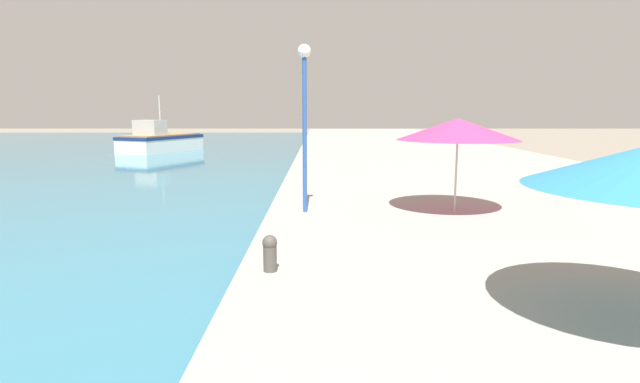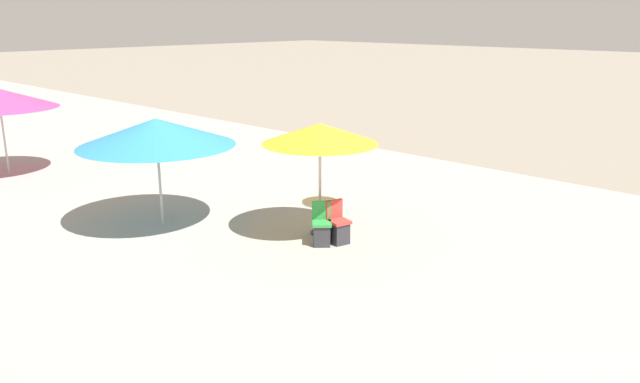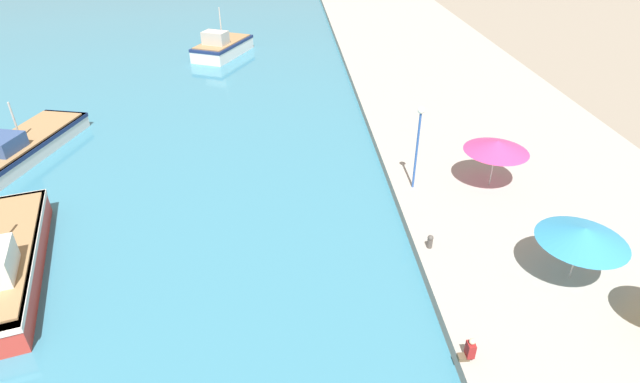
{
  "view_description": "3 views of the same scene",
  "coord_description": "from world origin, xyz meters",
  "px_view_note": "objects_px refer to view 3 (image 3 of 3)",
  "views": [
    {
      "loc": [
        1.48,
        5.39,
        3.39
      ],
      "look_at": [
        1.5,
        17.73,
        1.38
      ],
      "focal_mm": 28.0,
      "sensor_mm": 36.0,
      "label": 1
    },
    {
      "loc": [
        -1.54,
        -0.58,
        5.23
      ],
      "look_at": [
        7.81,
        8.36,
        1.58
      ],
      "focal_mm": 35.0,
      "sensor_mm": 36.0,
      "label": 2
    },
    {
      "loc": [
        -5.51,
        -3.4,
        14.29
      ],
      "look_at": [
        -4.0,
        18.0,
        1.18
      ],
      "focal_mm": 28.0,
      "sensor_mm": 36.0,
      "label": 3
    }
  ],
  "objects_px": {
    "fishing_boat_far": "(222,46)",
    "person_at_quay": "(469,350)",
    "fishing_boat_mid": "(21,145)",
    "lamppost": "(419,134)",
    "cafe_umbrella_striped": "(497,146)",
    "cafe_umbrella_white": "(583,235)",
    "mooring_bollard": "(430,241)"
  },
  "relations": [
    {
      "from": "fishing_boat_far",
      "to": "person_at_quay",
      "type": "relative_size",
      "value": 8.3
    },
    {
      "from": "fishing_boat_mid",
      "to": "fishing_boat_far",
      "type": "height_order",
      "value": "fishing_boat_far"
    },
    {
      "from": "lamppost",
      "to": "cafe_umbrella_striped",
      "type": "bearing_deg",
      "value": -0.56
    },
    {
      "from": "cafe_umbrella_white",
      "to": "person_at_quay",
      "type": "height_order",
      "value": "cafe_umbrella_white"
    },
    {
      "from": "cafe_umbrella_white",
      "to": "mooring_bollard",
      "type": "xyz_separation_m",
      "value": [
        -5.24,
        2.36,
        -1.81
      ]
    },
    {
      "from": "fishing_boat_mid",
      "to": "cafe_umbrella_striped",
      "type": "distance_m",
      "value": 28.01
    },
    {
      "from": "fishing_boat_mid",
      "to": "cafe_umbrella_striped",
      "type": "relative_size",
      "value": 2.97
    },
    {
      "from": "fishing_boat_mid",
      "to": "cafe_umbrella_white",
      "type": "xyz_separation_m",
      "value": [
        27.77,
        -13.96,
        2.02
      ]
    },
    {
      "from": "cafe_umbrella_white",
      "to": "lamppost",
      "type": "height_order",
      "value": "lamppost"
    },
    {
      "from": "fishing_boat_mid",
      "to": "fishing_boat_far",
      "type": "xyz_separation_m",
      "value": [
        10.3,
        20.91,
        0.21
      ]
    },
    {
      "from": "cafe_umbrella_striped",
      "to": "cafe_umbrella_white",
      "type": "bearing_deg",
      "value": -85.55
    },
    {
      "from": "fishing_boat_mid",
      "to": "cafe_umbrella_white",
      "type": "height_order",
      "value": "fishing_boat_mid"
    },
    {
      "from": "fishing_boat_mid",
      "to": "fishing_boat_far",
      "type": "bearing_deg",
      "value": 77.24
    },
    {
      "from": "fishing_boat_far",
      "to": "lamppost",
      "type": "relative_size",
      "value": 1.7
    },
    {
      "from": "fishing_boat_mid",
      "to": "lamppost",
      "type": "bearing_deg",
      "value": -1.98
    },
    {
      "from": "mooring_bollard",
      "to": "cafe_umbrella_striped",
      "type": "bearing_deg",
      "value": 48.17
    },
    {
      "from": "fishing_boat_mid",
      "to": "mooring_bollard",
      "type": "relative_size",
      "value": 15.19
    },
    {
      "from": "fishing_boat_far",
      "to": "cafe_umbrella_striped",
      "type": "xyz_separation_m",
      "value": [
        16.88,
        -27.31,
        1.94
      ]
    },
    {
      "from": "cafe_umbrella_striped",
      "to": "fishing_boat_far",
      "type": "bearing_deg",
      "value": 121.73
    },
    {
      "from": "fishing_boat_far",
      "to": "lamppost",
      "type": "distance_m",
      "value": 30.2
    },
    {
      "from": "fishing_boat_far",
      "to": "cafe_umbrella_white",
      "type": "bearing_deg",
      "value": -39.91
    },
    {
      "from": "fishing_boat_mid",
      "to": "fishing_boat_far",
      "type": "distance_m",
      "value": 23.31
    },
    {
      "from": "cafe_umbrella_white",
      "to": "lamppost",
      "type": "relative_size",
      "value": 0.77
    },
    {
      "from": "cafe_umbrella_striped",
      "to": "mooring_bollard",
      "type": "distance_m",
      "value": 7.24
    },
    {
      "from": "fishing_boat_mid",
      "to": "mooring_bollard",
      "type": "xyz_separation_m",
      "value": [
        22.54,
        -11.6,
        0.2
      ]
    },
    {
      "from": "mooring_bollard",
      "to": "lamppost",
      "type": "distance_m",
      "value": 5.93
    },
    {
      "from": "cafe_umbrella_white",
      "to": "person_at_quay",
      "type": "xyz_separation_m",
      "value": [
        -5.53,
        -3.78,
        -1.75
      ]
    },
    {
      "from": "cafe_umbrella_white",
      "to": "mooring_bollard",
      "type": "height_order",
      "value": "cafe_umbrella_white"
    },
    {
      "from": "cafe_umbrella_white",
      "to": "mooring_bollard",
      "type": "bearing_deg",
      "value": 155.7
    },
    {
      "from": "fishing_boat_far",
      "to": "cafe_umbrella_white",
      "type": "xyz_separation_m",
      "value": [
        17.47,
        -34.87,
        1.8
      ]
    },
    {
      "from": "fishing_boat_mid",
      "to": "person_at_quay",
      "type": "height_order",
      "value": "fishing_boat_mid"
    },
    {
      "from": "person_at_quay",
      "to": "lamppost",
      "type": "bearing_deg",
      "value": 86.22
    }
  ]
}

